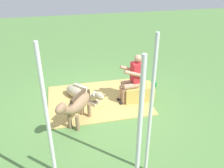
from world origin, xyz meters
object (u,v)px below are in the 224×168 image
Objects in this scene: soda_bottle at (155,85)px; hay_bale at (138,93)px; tent_pole_mid at (138,149)px; pony_lying at (81,93)px; person_seated at (133,77)px; tent_pole_left at (151,112)px; tent_pole_right at (49,127)px; pony_standing at (77,105)px.

hay_bale is at bearing 32.59° from soda_bottle.
hay_bale is at bearing -109.41° from tent_pole_mid.
tent_pole_mid is (-0.39, 3.54, 1.10)m from pony_lying.
tent_pole_left reaches higher than person_seated.
pony_standing is at bearing -107.17° from tent_pole_right.
person_seated is 1.10× the size of pony_lying.
person_seated is at bearing 3.03° from hay_bale.
soda_bottle is at bearing -115.33° from tent_pole_left.
soda_bottle is 4.19m from tent_pole_mid.
pony_lying is (-0.21, -1.13, -0.36)m from pony_standing.
tent_pole_left is at bearing 78.45° from person_seated.
pony_lying is at bearing -14.21° from hay_bale.
pony_standing is 1.20m from pony_lying.
pony_lying is 3.73m from tent_pole_mid.
person_seated reaches higher than soda_bottle.
person_seated is 0.51× the size of tent_pole_left.
soda_bottle is at bearing -153.64° from pony_standing.
pony_standing is 0.45× the size of tent_pole_mid.
tent_pole_right is at bearing 1.50° from tent_pole_left.
hay_bale is at bearing -105.16° from tent_pole_left.
tent_pole_right reaches higher than soda_bottle.
tent_pole_right is 1.00× the size of tent_pole_mid.
tent_pole_mid is at bearing 70.59° from hay_bale.
tent_pole_mid is (-0.60, 2.41, 0.74)m from pony_standing.
person_seated is at bearing 27.88° from soda_bottle.
pony_lying is 3.12m from tent_pole_right.
tent_pole_mid is (1.11, 3.16, 1.07)m from hay_bale.
pony_lying reaches higher than soda_bottle.
pony_standing reaches higher than hay_bale.
tent_pole_left reaches higher than soda_bottle.
tent_pole_left reaches higher than pony_standing.
tent_pole_left and tent_pole_mid have the same top height.
tent_pole_left and tent_pole_right have the same top height.
tent_pole_mid is at bearing 147.57° from tent_pole_right.
hay_bale is 0.69× the size of pony_standing.
tent_pole_left is at bearing 64.67° from soda_bottle.
pony_lying is 0.47× the size of tent_pole_right.
tent_pole_mid is (1.81, 3.61, 1.15)m from soda_bottle.
tent_pole_right reaches higher than pony_lying.
soda_bottle is at bearing -152.12° from person_seated.
person_seated is 1.50m from pony_lying.
tent_pole_mid reaches higher than pony_lying.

